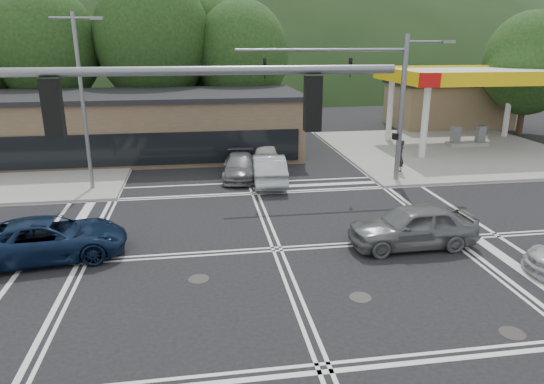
{
  "coord_description": "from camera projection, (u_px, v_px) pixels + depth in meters",
  "views": [
    {
      "loc": [
        -2.79,
        -16.89,
        7.72
      ],
      "look_at": [
        0.25,
        2.89,
        1.4
      ],
      "focal_mm": 32.0,
      "sensor_mm": 36.0,
      "label": 1
    }
  ],
  "objects": [
    {
      "name": "ground",
      "position": [
        277.0,
        249.0,
        18.64
      ],
      "size": [
        120.0,
        120.0,
        0.0
      ],
      "primitive_type": "plane",
      "color": "black",
      "rests_on": "ground"
    },
    {
      "name": "sidewalk_ne",
      "position": [
        448.0,
        150.0,
        34.93
      ],
      "size": [
        16.0,
        16.0,
        0.15
      ],
      "primitive_type": "cube",
      "color": "gray",
      "rests_on": "ground"
    },
    {
      "name": "sidewalk_nw",
      "position": [
        5.0,
        166.0,
        30.59
      ],
      "size": [
        16.0,
        16.0,
        0.15
      ],
      "primitive_type": "cube",
      "color": "gray",
      "rests_on": "ground"
    },
    {
      "name": "gas_station_canopy",
      "position": [
        475.0,
        78.0,
        34.66
      ],
      "size": [
        12.32,
        8.34,
        5.75
      ],
      "color": "silver",
      "rests_on": "ground"
    },
    {
      "name": "convenience_store",
      "position": [
        447.0,
        106.0,
        44.53
      ],
      "size": [
        10.0,
        6.0,
        3.8
      ],
      "primitive_type": "cube",
      "color": "#846B4F",
      "rests_on": "ground"
    },
    {
      "name": "commercial_row",
      "position": [
        121.0,
        127.0,
        32.9
      ],
      "size": [
        24.0,
        8.0,
        4.0
      ],
      "primitive_type": "cube",
      "color": "brown",
      "rests_on": "ground"
    },
    {
      "name": "hill_north",
      "position": [
        209.0,
        77.0,
        103.47
      ],
      "size": [
        252.0,
        126.0,
        140.0
      ],
      "primitive_type": "ellipsoid",
      "color": "#1E3316",
      "rests_on": "ground"
    },
    {
      "name": "tree_n_a",
      "position": [
        46.0,
        47.0,
        37.09
      ],
      "size": [
        8.0,
        8.0,
        11.75
      ],
      "color": "#382619",
      "rests_on": "ground"
    },
    {
      "name": "tree_n_b",
      "position": [
        153.0,
        38.0,
        38.05
      ],
      "size": [
        9.0,
        9.0,
        12.98
      ],
      "color": "#382619",
      "rests_on": "ground"
    },
    {
      "name": "tree_n_c",
      "position": [
        242.0,
        55.0,
        39.45
      ],
      "size": [
        7.6,
        7.6,
        10.87
      ],
      "color": "#382619",
      "rests_on": "ground"
    },
    {
      "name": "tree_n_e",
      "position": [
        203.0,
        46.0,
        42.59
      ],
      "size": [
        8.4,
        8.4,
        11.98
      ],
      "color": "#382619",
      "rests_on": "ground"
    },
    {
      "name": "tree_ne",
      "position": [
        529.0,
        64.0,
        39.21
      ],
      "size": [
        7.2,
        7.2,
        9.99
      ],
      "color": "#382619",
      "rests_on": "ground"
    },
    {
      "name": "streetlight_nw",
      "position": [
        83.0,
        95.0,
        24.38
      ],
      "size": [
        2.5,
        0.25,
        9.0
      ],
      "color": "slate",
      "rests_on": "ground"
    },
    {
      "name": "signal_mast_ne",
      "position": [
        381.0,
        91.0,
        25.85
      ],
      "size": [
        11.65,
        0.3,
        8.0
      ],
      "color": "slate",
      "rests_on": "ground"
    },
    {
      "name": "car_blue_west",
      "position": [
        48.0,
        239.0,
        17.67
      ],
      "size": [
        5.82,
        3.28,
        1.53
      ],
      "primitive_type": "imported",
      "rotation": [
        0.0,
        0.0,
        1.71
      ],
      "color": "#0C1B38",
      "rests_on": "ground"
    },
    {
      "name": "car_grey_center",
      "position": [
        412.0,
        226.0,
        18.68
      ],
      "size": [
        4.96,
        2.07,
        1.68
      ],
      "primitive_type": "imported",
      "rotation": [
        0.0,
        0.0,
        -1.55
      ],
      "color": "slate",
      "rests_on": "ground"
    },
    {
      "name": "car_queue_a",
      "position": [
        269.0,
        169.0,
        27.02
      ],
      "size": [
        2.05,
        5.06,
        1.63
      ],
      "primitive_type": "imported",
      "rotation": [
        0.0,
        0.0,
        3.08
      ],
      "color": "#A6A8AD",
      "rests_on": "ground"
    },
    {
      "name": "car_queue_b",
      "position": [
        265.0,
        151.0,
        31.84
      ],
      "size": [
        2.07,
        4.35,
        1.44
      ],
      "primitive_type": "imported",
      "rotation": [
        0.0,
        0.0,
        3.05
      ],
      "color": "white",
      "rests_on": "ground"
    },
    {
      "name": "car_northbound",
      "position": [
        240.0,
        166.0,
        28.12
      ],
      "size": [
        2.37,
        4.79,
        1.34
      ],
      "primitive_type": "imported",
      "rotation": [
        0.0,
        0.0,
        -0.11
      ],
      "color": "slate",
      "rests_on": "ground"
    },
    {
      "name": "pedestrian",
      "position": [
        400.0,
        156.0,
        28.58
      ],
      "size": [
        0.85,
        0.8,
        1.95
      ],
      "primitive_type": "imported",
      "rotation": [
        0.0,
        0.0,
        3.78
      ],
      "color": "black",
      "rests_on": "sidewalk_ne"
    }
  ]
}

